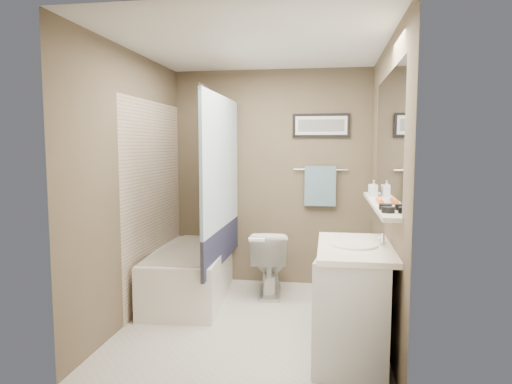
% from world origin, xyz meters
% --- Properties ---
extents(ground, '(2.50, 2.50, 0.00)m').
position_xyz_m(ground, '(0.00, 0.00, 0.00)').
color(ground, beige).
rests_on(ground, ground).
extents(ceiling, '(2.20, 2.50, 0.04)m').
position_xyz_m(ceiling, '(0.00, 0.00, 2.38)').
color(ceiling, silver).
rests_on(ceiling, wall_back).
extents(wall_back, '(2.20, 0.04, 2.40)m').
position_xyz_m(wall_back, '(0.00, 1.23, 1.20)').
color(wall_back, brown).
rests_on(wall_back, ground).
extents(wall_front, '(2.20, 0.04, 2.40)m').
position_xyz_m(wall_front, '(0.00, -1.23, 1.20)').
color(wall_front, brown).
rests_on(wall_front, ground).
extents(wall_left, '(0.04, 2.50, 2.40)m').
position_xyz_m(wall_left, '(-1.08, 0.00, 1.20)').
color(wall_left, brown).
rests_on(wall_left, ground).
extents(wall_right, '(0.04, 2.50, 2.40)m').
position_xyz_m(wall_right, '(1.08, 0.00, 1.20)').
color(wall_right, brown).
rests_on(wall_right, ground).
extents(tile_surround, '(0.02, 1.55, 2.00)m').
position_xyz_m(tile_surround, '(-1.09, 0.50, 1.00)').
color(tile_surround, beige).
rests_on(tile_surround, wall_left).
extents(curtain_rod, '(0.02, 1.55, 0.02)m').
position_xyz_m(curtain_rod, '(-0.40, 0.50, 2.05)').
color(curtain_rod, silver).
rests_on(curtain_rod, wall_left).
extents(curtain_upper, '(0.03, 1.45, 1.28)m').
position_xyz_m(curtain_upper, '(-0.40, 0.50, 1.40)').
color(curtain_upper, white).
rests_on(curtain_upper, curtain_rod).
extents(curtain_lower, '(0.03, 1.45, 0.36)m').
position_xyz_m(curtain_lower, '(-0.40, 0.50, 0.58)').
color(curtain_lower, '#222440').
rests_on(curtain_lower, curtain_rod).
extents(mirror, '(0.02, 1.60, 1.00)m').
position_xyz_m(mirror, '(1.09, -0.15, 1.62)').
color(mirror, silver).
rests_on(mirror, wall_right).
extents(shelf, '(0.12, 1.60, 0.03)m').
position_xyz_m(shelf, '(1.04, -0.15, 1.10)').
color(shelf, silver).
rests_on(shelf, wall_right).
extents(towel_bar, '(0.60, 0.02, 0.02)m').
position_xyz_m(towel_bar, '(0.55, 1.22, 1.30)').
color(towel_bar, silver).
rests_on(towel_bar, wall_back).
extents(towel, '(0.34, 0.05, 0.44)m').
position_xyz_m(towel, '(0.55, 1.20, 1.12)').
color(towel, '#81ACBB').
rests_on(towel, towel_bar).
extents(art_frame, '(0.62, 0.02, 0.26)m').
position_xyz_m(art_frame, '(0.55, 1.23, 1.78)').
color(art_frame, black).
rests_on(art_frame, wall_back).
extents(art_mat, '(0.56, 0.00, 0.20)m').
position_xyz_m(art_mat, '(0.55, 1.22, 1.78)').
color(art_mat, white).
rests_on(art_mat, art_frame).
extents(art_image, '(0.50, 0.00, 0.13)m').
position_xyz_m(art_image, '(0.55, 1.22, 1.78)').
color(art_image, '#595959').
rests_on(art_image, art_mat).
extents(door, '(0.80, 0.02, 2.00)m').
position_xyz_m(door, '(0.55, -1.24, 1.00)').
color(door, silver).
rests_on(door, wall_front).
extents(door_handle, '(0.10, 0.02, 0.02)m').
position_xyz_m(door_handle, '(0.22, -1.19, 1.00)').
color(door_handle, silver).
rests_on(door_handle, door).
extents(bathtub, '(0.82, 1.55, 0.50)m').
position_xyz_m(bathtub, '(-0.75, 0.58, 0.25)').
color(bathtub, white).
rests_on(bathtub, ground).
extents(tub_rim, '(0.56, 1.36, 0.02)m').
position_xyz_m(tub_rim, '(-0.75, 0.58, 0.50)').
color(tub_rim, beige).
rests_on(tub_rim, bathtub).
extents(toilet, '(0.44, 0.70, 0.69)m').
position_xyz_m(toilet, '(0.04, 0.82, 0.34)').
color(toilet, white).
rests_on(toilet, ground).
extents(vanity, '(0.62, 0.96, 0.80)m').
position_xyz_m(vanity, '(0.85, -0.52, 0.40)').
color(vanity, silver).
rests_on(vanity, ground).
extents(countertop, '(0.54, 0.96, 0.04)m').
position_xyz_m(countertop, '(0.84, -0.52, 0.82)').
color(countertop, white).
rests_on(countertop, vanity).
extents(sink_basin, '(0.34, 0.34, 0.01)m').
position_xyz_m(sink_basin, '(0.83, -0.52, 0.85)').
color(sink_basin, white).
rests_on(sink_basin, countertop).
extents(faucet_spout, '(0.02, 0.02, 0.10)m').
position_xyz_m(faucet_spout, '(1.03, -0.52, 0.89)').
color(faucet_spout, silver).
rests_on(faucet_spout, countertop).
extents(faucet_knob, '(0.05, 0.05, 0.05)m').
position_xyz_m(faucet_knob, '(1.03, -0.42, 0.87)').
color(faucet_knob, silver).
rests_on(faucet_knob, countertop).
extents(candle_bowl_near, '(0.09, 0.09, 0.04)m').
position_xyz_m(candle_bowl_near, '(1.04, -0.72, 1.14)').
color(candle_bowl_near, black).
rests_on(candle_bowl_near, shelf).
extents(candle_bowl_far, '(0.09, 0.09, 0.04)m').
position_xyz_m(candle_bowl_far, '(1.04, -0.57, 1.14)').
color(candle_bowl_far, black).
rests_on(candle_bowl_far, shelf).
extents(hair_brush_front, '(0.04, 0.22, 0.04)m').
position_xyz_m(hair_brush_front, '(1.04, -0.22, 1.14)').
color(hair_brush_front, orange).
rests_on(hair_brush_front, shelf).
extents(pink_comb, '(0.03, 0.16, 0.01)m').
position_xyz_m(pink_comb, '(1.04, -0.00, 1.12)').
color(pink_comb, pink).
rests_on(pink_comb, shelf).
extents(glass_jar, '(0.08, 0.08, 0.10)m').
position_xyz_m(glass_jar, '(1.04, 0.36, 1.17)').
color(glass_jar, white).
rests_on(glass_jar, shelf).
extents(soap_bottle, '(0.07, 0.07, 0.14)m').
position_xyz_m(soap_bottle, '(1.04, 0.29, 1.19)').
color(soap_bottle, '#999999').
rests_on(soap_bottle, shelf).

